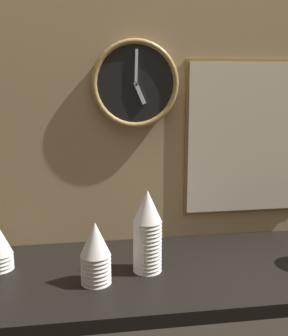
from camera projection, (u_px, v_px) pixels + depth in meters
ground_plane at (180, 271)px, 135.71cm from camera, size 160.00×56.00×4.00cm
wall_tiled_back at (165, 97)px, 150.49cm from camera, size 160.00×3.00×105.00cm
cup_stack_center at (147, 231)px, 128.99cm from camera, size 8.96×8.96×25.90cm
cup_stack_center_left at (96, 253)px, 121.64cm from camera, size 8.96×8.96×18.58cm
wall_clock at (135, 84)px, 144.94cm from camera, size 30.45×2.70×30.45cm
menu_board at (244, 139)px, 155.92cm from camera, size 45.53×1.32×57.27cm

